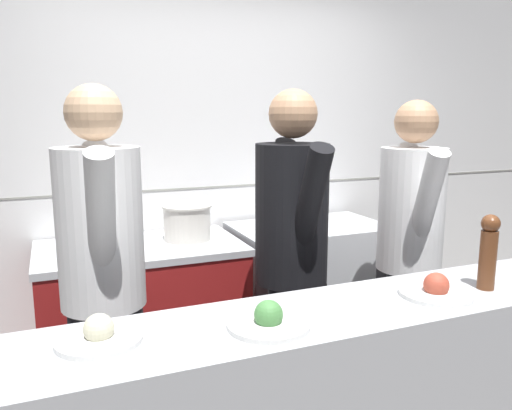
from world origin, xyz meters
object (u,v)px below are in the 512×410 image
at_px(mixing_bowl_steel, 303,221).
at_px(chef_line, 409,242).
at_px(sauce_pot, 187,221).
at_px(chef_sous, 291,250).
at_px(plated_dish_appetiser, 268,320).
at_px(chefs_knife, 285,231).
at_px(stock_pot, 94,231).
at_px(plated_dish_main, 99,335).
at_px(plated_dish_dessert, 436,290).
at_px(chef_head_cook, 103,270).
at_px(oven_range, 143,315).
at_px(pepper_mill, 488,250).

xyz_separation_m(mixing_bowl_steel, chef_line, (0.27, -0.75, 0.01)).
distance_m(sauce_pot, chef_sous, 0.85).
bearing_deg(plated_dish_appetiser, chefs_knife, 62.31).
height_order(stock_pot, plated_dish_appetiser, stock_pot).
distance_m(plated_dish_main, plated_dish_dessert, 1.25).
bearing_deg(plated_dish_appetiser, chef_line, 31.70).
bearing_deg(chef_sous, plated_dish_appetiser, -116.07).
height_order(plated_dish_dessert, chef_head_cook, chef_head_cook).
bearing_deg(plated_dish_appetiser, chef_head_cook, 121.40).
bearing_deg(plated_dish_main, chef_line, 20.04).
xyz_separation_m(oven_range, stock_pot, (-0.26, -0.03, 0.56)).
bearing_deg(chefs_knife, chef_sous, -113.28).
relative_size(oven_range, stock_pot, 3.44).
relative_size(plated_dish_main, pepper_mill, 0.88).
bearing_deg(chefs_knife, oven_range, 173.41).
bearing_deg(chef_sous, plated_dish_dessert, -63.85).
height_order(mixing_bowl_steel, chefs_knife, mixing_bowl_steel).
bearing_deg(stock_pot, plated_dish_appetiser, -73.36).
xyz_separation_m(sauce_pot, chefs_knife, (0.61, -0.13, -0.09)).
distance_m(plated_dish_main, chef_line, 1.80).
xyz_separation_m(oven_range, sauce_pot, (0.29, 0.02, 0.56)).
relative_size(chefs_knife, chef_sous, 0.18).
distance_m(oven_range, mixing_bowl_steel, 1.18).
bearing_deg(plated_dish_main, chef_sous, 32.87).
height_order(plated_dish_dessert, chef_line, chef_line).
bearing_deg(pepper_mill, plated_dish_appetiser, -179.76).
height_order(mixing_bowl_steel, pepper_mill, pepper_mill).
bearing_deg(stock_pot, pepper_mill, -46.14).
bearing_deg(plated_dish_dessert, sauce_pot, 111.79).
bearing_deg(chef_sous, plated_dish_main, -141.85).
xyz_separation_m(sauce_pot, plated_dish_dessert, (0.60, -1.49, -0.02)).
height_order(mixing_bowl_steel, chef_sous, chef_sous).
height_order(sauce_pot, chefs_knife, sauce_pot).
distance_m(mixing_bowl_steel, plated_dish_appetiser, 1.71).
relative_size(stock_pot, chef_sous, 0.19).
relative_size(plated_dish_dessert, chef_line, 0.16).
bearing_deg(chefs_knife, chef_line, -56.70).
relative_size(oven_range, mixing_bowl_steel, 4.75).
height_order(plated_dish_appetiser, chef_head_cook, chef_head_cook).
height_order(plated_dish_appetiser, plated_dish_dessert, same).
relative_size(stock_pot, chefs_knife, 1.05).
distance_m(sauce_pot, plated_dish_main, 1.55).
xyz_separation_m(mixing_bowl_steel, plated_dish_dessert, (-0.18, -1.45, 0.03)).
height_order(stock_pot, chef_line, chef_line).
xyz_separation_m(oven_range, mixing_bowl_steel, (1.07, -0.02, 0.50)).
xyz_separation_m(chefs_knife, chef_sous, (-0.28, -0.65, 0.07)).
distance_m(oven_range, plated_dish_dessert, 1.80).
relative_size(oven_range, plated_dish_appetiser, 4.26).
xyz_separation_m(oven_range, plated_dish_dessert, (0.89, -1.47, 0.53)).
height_order(mixing_bowl_steel, plated_dish_appetiser, plated_dish_appetiser).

